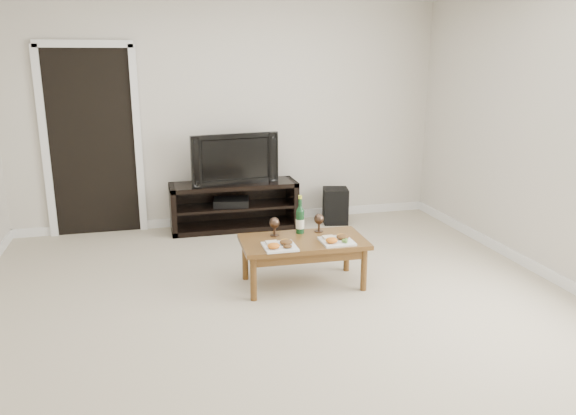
# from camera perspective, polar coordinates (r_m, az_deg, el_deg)

# --- Properties ---
(floor) EXTENTS (5.50, 5.50, 0.00)m
(floor) POSITION_cam_1_polar(r_m,az_deg,el_deg) (4.38, 0.14, -11.56)
(floor) COLOR beige
(floor) RESTS_ON ground
(back_wall) EXTENTS (5.00, 0.04, 2.60)m
(back_wall) POSITION_cam_1_polar(r_m,az_deg,el_deg) (6.66, -5.88, 9.34)
(back_wall) COLOR beige
(back_wall) RESTS_ON ground
(doorway) EXTENTS (0.90, 0.02, 2.05)m
(doorway) POSITION_cam_1_polar(r_m,az_deg,el_deg) (6.61, -19.25, 6.13)
(doorway) COLOR black
(doorway) RESTS_ON ground
(media_console) EXTENTS (1.46, 0.45, 0.55)m
(media_console) POSITION_cam_1_polar(r_m,az_deg,el_deg) (6.57, -5.50, 0.18)
(media_console) COLOR black
(media_console) RESTS_ON ground
(television) EXTENTS (1.02, 0.27, 0.58)m
(television) POSITION_cam_1_polar(r_m,az_deg,el_deg) (6.45, -5.63, 5.04)
(television) COLOR black
(television) RESTS_ON media_console
(av_receiver) EXTENTS (0.45, 0.37, 0.08)m
(av_receiver) POSITION_cam_1_polar(r_m,az_deg,el_deg) (6.55, -5.78, 0.56)
(av_receiver) COLOR black
(av_receiver) RESTS_ON media_console
(subwoofer) EXTENTS (0.34, 0.34, 0.43)m
(subwoofer) POSITION_cam_1_polar(r_m,az_deg,el_deg) (6.81, 4.84, 0.18)
(subwoofer) COLOR black
(subwoofer) RESTS_ON ground
(coffee_table) EXTENTS (1.10, 0.62, 0.42)m
(coffee_table) POSITION_cam_1_polar(r_m,az_deg,el_deg) (4.96, 1.54, -5.58)
(coffee_table) COLOR brown
(coffee_table) RESTS_ON ground
(plate_left) EXTENTS (0.27, 0.27, 0.07)m
(plate_left) POSITION_cam_1_polar(r_m,az_deg,el_deg) (4.68, -0.85, -3.72)
(plate_left) COLOR white
(plate_left) RESTS_ON coffee_table
(plate_right) EXTENTS (0.27, 0.27, 0.07)m
(plate_right) POSITION_cam_1_polar(r_m,az_deg,el_deg) (4.83, 4.98, -3.16)
(plate_right) COLOR white
(plate_right) RESTS_ON coffee_table
(wine_bottle) EXTENTS (0.07, 0.07, 0.35)m
(wine_bottle) POSITION_cam_1_polar(r_m,az_deg,el_deg) (5.02, 1.24, -0.70)
(wine_bottle) COLOR #0F3719
(wine_bottle) RESTS_ON coffee_table
(goblet_left) EXTENTS (0.09, 0.09, 0.17)m
(goblet_left) POSITION_cam_1_polar(r_m,az_deg,el_deg) (4.97, -1.38, -1.96)
(goblet_left) COLOR #3C2A20
(goblet_left) RESTS_ON coffee_table
(goblet_right) EXTENTS (0.09, 0.09, 0.17)m
(goblet_right) POSITION_cam_1_polar(r_m,az_deg,el_deg) (5.09, 3.16, -1.55)
(goblet_right) COLOR #3C2A20
(goblet_right) RESTS_ON coffee_table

